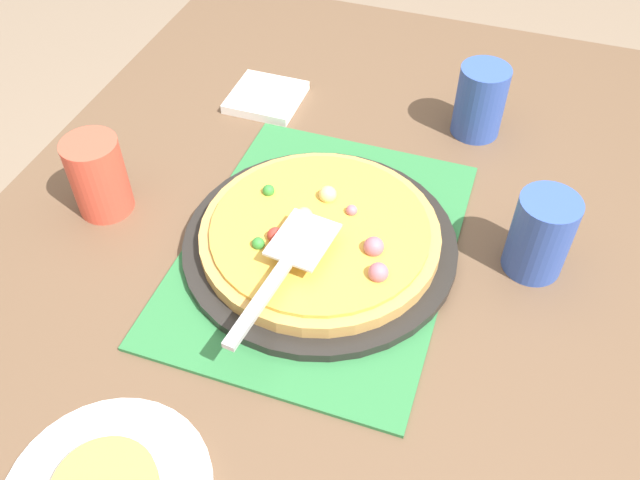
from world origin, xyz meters
name	(u,v)px	position (x,y,z in m)	size (l,w,h in m)	color
ground_plane	(320,477)	(0.00, 0.00, 0.00)	(8.00, 8.00, 0.00)	#84705B
dining_table	(320,298)	(0.00, 0.00, 0.64)	(1.40, 1.00, 0.75)	brown
placemat	(320,248)	(0.00, 0.00, 0.75)	(0.48, 0.36, 0.01)	#2D753D
pizza_pan	(320,243)	(0.00, 0.00, 0.76)	(0.38, 0.38, 0.01)	black
pizza	(320,234)	(0.00, 0.00, 0.78)	(0.33, 0.33, 0.05)	tan
cup_near	(98,176)	(-0.02, 0.33, 0.81)	(0.08, 0.08, 0.12)	#E04C38
cup_far	(480,101)	(0.34, -0.16, 0.81)	(0.08, 0.08, 0.12)	#3351AD
cup_corner	(541,235)	(0.07, -0.28, 0.81)	(0.08, 0.08, 0.12)	#3351AD
pizza_server	(285,264)	(-0.10, 0.01, 0.82)	(0.23, 0.08, 0.01)	silver
napkin_stack	(266,97)	(0.31, 0.21, 0.76)	(0.12, 0.12, 0.02)	white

